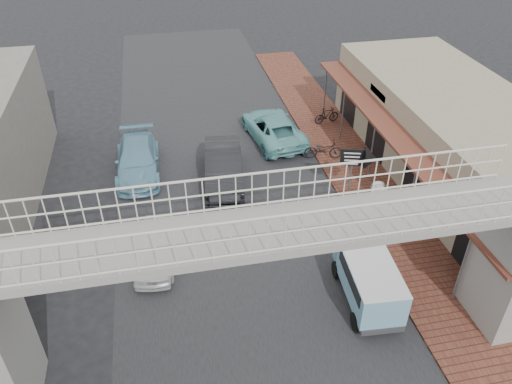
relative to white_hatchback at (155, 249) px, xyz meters
name	(u,v)px	position (x,y,z in m)	size (l,w,h in m)	color
ground	(248,269)	(3.42, -1.15, -0.63)	(120.00, 120.00, 0.00)	black
road_strip	(248,269)	(3.42, -1.15, -0.63)	(10.00, 60.00, 0.01)	black
sidewalk	(376,202)	(9.92, 1.85, -0.58)	(3.00, 40.00, 0.10)	brown
shophouse_row	(464,144)	(14.39, 2.86, 1.38)	(7.20, 18.00, 4.00)	gray
footbridge	(274,283)	(3.42, -5.15, 2.55)	(16.40, 2.40, 6.34)	gray
white_hatchback	(155,249)	(0.00, 0.00, 0.00)	(1.49, 3.70, 1.26)	silver
dark_sedan	(223,167)	(3.42, 5.05, 0.19)	(1.74, 5.00, 1.65)	black
angkot_curb	(273,128)	(6.70, 8.61, 0.10)	(2.41, 5.22, 1.45)	#67B1B3
angkot_far	(138,159)	(-0.58, 6.71, 0.10)	(2.04, 5.02, 1.46)	#689CB4
angkot_van	(369,278)	(7.22, -3.57, 0.49)	(1.89, 3.71, 1.77)	black
motorcycle_near	(323,149)	(8.72, 6.01, -0.03)	(0.67, 1.92, 1.01)	black
motorcycle_far	(327,115)	(10.15, 9.78, -0.06)	(0.44, 1.55, 0.93)	black
street_clock	(378,192)	(8.72, -0.39, 1.68)	(0.69, 0.67, 2.67)	#59595B
arrow_sign	(368,159)	(9.34, 2.11, 1.66)	(1.63, 1.09, 2.71)	#59595B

